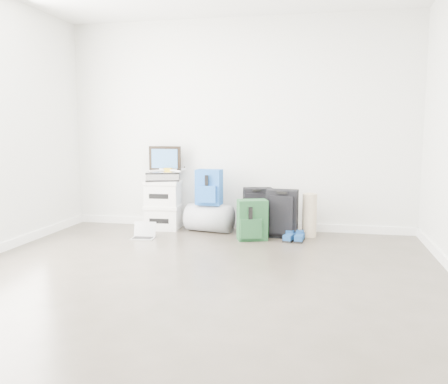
% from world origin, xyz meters
% --- Properties ---
extents(ground, '(5.00, 5.00, 0.00)m').
position_xyz_m(ground, '(0.00, 0.00, 0.00)').
color(ground, '#393429').
rests_on(ground, ground).
extents(room_envelope, '(4.52, 5.02, 2.71)m').
position_xyz_m(room_envelope, '(0.00, 0.02, 1.72)').
color(room_envelope, silver).
rests_on(room_envelope, ground).
extents(boxes_stack, '(0.47, 0.39, 0.64)m').
position_xyz_m(boxes_stack, '(-0.95, 2.25, 0.32)').
color(boxes_stack, silver).
rests_on(boxes_stack, ground).
extents(briefcase, '(0.49, 0.42, 0.12)m').
position_xyz_m(briefcase, '(-0.95, 2.25, 0.70)').
color(briefcase, '#B2B2B7').
rests_on(briefcase, boxes_stack).
extents(painting, '(0.43, 0.05, 0.32)m').
position_xyz_m(painting, '(-0.95, 2.34, 0.92)').
color(painting, black).
rests_on(painting, briefcase).
extents(drone, '(0.44, 0.44, 0.05)m').
position_xyz_m(drone, '(-0.87, 2.23, 0.78)').
color(drone, gold).
rests_on(drone, briefcase).
extents(duffel_bag, '(0.63, 0.46, 0.35)m').
position_xyz_m(duffel_bag, '(-0.32, 2.21, 0.18)').
color(duffel_bag, gray).
rests_on(duffel_bag, ground).
extents(blue_backpack, '(0.33, 0.25, 0.45)m').
position_xyz_m(blue_backpack, '(-0.32, 2.18, 0.57)').
color(blue_backpack, '#1849A1').
rests_on(blue_backpack, duffel_bag).
extents(large_suitcase, '(0.40, 0.31, 0.56)m').
position_xyz_m(large_suitcase, '(0.28, 2.35, 0.28)').
color(large_suitcase, black).
rests_on(large_suitcase, ground).
extents(green_backpack, '(0.39, 0.34, 0.48)m').
position_xyz_m(green_backpack, '(0.28, 1.85, 0.23)').
color(green_backpack, '#163C1B').
rests_on(green_backpack, ground).
extents(carry_on, '(0.38, 0.26, 0.58)m').
position_xyz_m(carry_on, '(0.62, 2.09, 0.29)').
color(carry_on, black).
rests_on(carry_on, ground).
extents(shoes, '(0.25, 0.27, 0.08)m').
position_xyz_m(shoes, '(0.78, 1.90, 0.04)').
color(shoes, black).
rests_on(shoes, ground).
extents(rolled_rug, '(0.17, 0.17, 0.53)m').
position_xyz_m(rolled_rug, '(0.94, 2.17, 0.26)').
color(rolled_rug, tan).
rests_on(rolled_rug, ground).
extents(laptop, '(0.28, 0.21, 0.19)m').
position_xyz_m(laptop, '(-1.00, 1.68, 0.05)').
color(laptop, silver).
rests_on(laptop, ground).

